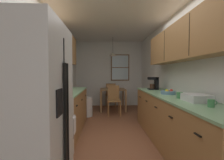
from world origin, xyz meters
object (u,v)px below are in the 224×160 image
at_px(dining_table, 113,92).
at_px(trash_bin, 87,107).
at_px(microwave_over_range, 36,44).
at_px(dining_chair_near, 114,99).
at_px(storage_canister, 59,89).
at_px(fruit_bowl, 168,92).
at_px(dining_chair_far, 111,94).
at_px(table_serving_bowl, 112,88).
at_px(refrigerator, 24,118).
at_px(stove_range, 46,132).
at_px(mug_spare, 211,103).
at_px(coffee_maker, 154,83).
at_px(dish_rack, 196,98).
at_px(mug_by_coffeemaker, 180,95).

xyz_separation_m(dining_table, trash_bin, (-0.80, -0.79, -0.34)).
relative_size(microwave_over_range, dining_chair_near, 0.64).
bearing_deg(microwave_over_range, storage_canister, 80.54).
distance_m(microwave_over_range, fruit_bowl, 2.31).
height_order(dining_chair_far, table_serving_bowl, dining_chair_far).
height_order(refrigerator, stove_range, refrigerator).
xyz_separation_m(mug_spare, fruit_bowl, (-0.03, 1.12, -0.01)).
xyz_separation_m(microwave_over_range, coffee_maker, (2.11, 1.49, -0.62)).
bearing_deg(coffee_maker, microwave_over_range, -144.73).
bearing_deg(dining_chair_near, storage_canister, -118.60).
bearing_deg(refrigerator, dining_table, 75.53).
bearing_deg(coffee_maker, trash_bin, 149.60).
bearing_deg(table_serving_bowl, storage_canister, -112.90).
bearing_deg(dining_chair_near, table_serving_bowl, 91.76).
relative_size(dining_chair_far, dish_rack, 2.65).
bearing_deg(dining_chair_near, refrigerator, -106.88).
bearing_deg(table_serving_bowl, dining_table, 72.17).
distance_m(refrigerator, mug_by_coffeemaker, 2.10).
distance_m(stove_range, table_serving_bowl, 3.39).
distance_m(dining_table, dining_chair_near, 0.63).
height_order(stove_range, dining_table, stove_range).
bearing_deg(dining_chair_far, refrigerator, -101.94).
height_order(dining_table, dining_chair_far, dining_chair_far).
relative_size(dining_chair_near, trash_bin, 1.56).
distance_m(storage_canister, fruit_bowl, 1.99).
bearing_deg(table_serving_bowl, mug_by_coffeemaker, -73.69).
bearing_deg(dining_chair_near, stove_range, -112.31).
relative_size(refrigerator, dining_chair_near, 1.93).
bearing_deg(dish_rack, dining_chair_far, 104.12).
height_order(trash_bin, fruit_bowl, fruit_bowl).
bearing_deg(dining_table, microwave_over_range, -110.29).
height_order(dining_table, fruit_bowl, fruit_bowl).
bearing_deg(dining_table, fruit_bowl, -71.43).
bearing_deg(dining_chair_far, mug_by_coffeemaker, -76.05).
height_order(microwave_over_range, table_serving_bowl, microwave_over_range).
xyz_separation_m(trash_bin, mug_spare, (1.71, -2.97, 0.66)).
relative_size(dining_table, coffee_maker, 2.95).
bearing_deg(coffee_maker, fruit_bowl, -90.80).
xyz_separation_m(dining_chair_far, fruit_bowl, (0.94, -3.24, 0.44)).
bearing_deg(refrigerator, mug_by_coffeemaker, 25.01).
height_order(trash_bin, table_serving_bowl, table_serving_bowl).
bearing_deg(dish_rack, storage_canister, 159.24).
bearing_deg(dining_chair_far, dining_chair_near, -87.58).
relative_size(coffee_maker, dish_rack, 0.87).
relative_size(stove_range, dining_table, 1.26).
height_order(mug_by_coffeemaker, dish_rack, dish_rack).
height_order(microwave_over_range, trash_bin, microwave_over_range).
bearing_deg(fruit_bowl, coffee_maker, 89.20).
height_order(refrigerator, trash_bin, refrigerator).
height_order(dining_table, trash_bin, dining_table).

